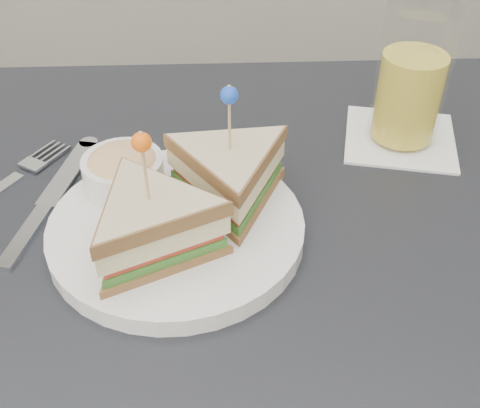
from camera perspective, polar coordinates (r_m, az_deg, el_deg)
name	(u,v)px	position (r m, az deg, el deg)	size (l,w,h in m)	color
table	(231,304)	(0.63, -0.88, -9.46)	(0.80, 0.80, 0.75)	black
plate_meal	(182,202)	(0.57, -5.54, 0.15)	(0.29, 0.27, 0.15)	white
cutlery_fork	(7,183)	(0.70, -21.26, 1.84)	(0.12, 0.18, 0.01)	white
cutlery_knife	(49,201)	(0.66, -17.66, 0.28)	(0.07, 0.22, 0.01)	silver
drink_set	(411,85)	(0.72, 15.87, 10.79)	(0.15, 0.15, 0.16)	white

